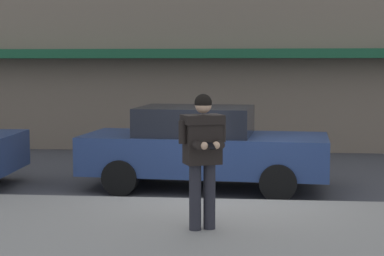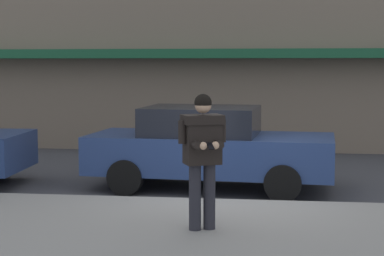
{
  "view_description": "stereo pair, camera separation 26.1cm",
  "coord_description": "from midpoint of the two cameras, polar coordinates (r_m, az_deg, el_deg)",
  "views": [
    {
      "loc": [
        0.48,
        -10.5,
        2.33
      ],
      "look_at": [
        -0.32,
        -2.13,
        1.49
      ],
      "focal_mm": 60.0,
      "sensor_mm": 36.0,
      "label": 1
    },
    {
      "loc": [
        0.74,
        -10.47,
        2.33
      ],
      "look_at": [
        -0.32,
        -2.13,
        1.49
      ],
      "focal_mm": 60.0,
      "sensor_mm": 36.0,
      "label": 2
    }
  ],
  "objects": [
    {
      "name": "curb_paint_line",
      "position": [
        10.8,
        7.42,
        -6.79
      ],
      "size": [
        28.0,
        0.12,
        0.01
      ],
      "primitive_type": "cube",
      "color": "silver",
      "rests_on": "ground"
    },
    {
      "name": "ground_plane",
      "position": [
        10.76,
        2.07,
        -6.81
      ],
      "size": [
        80.0,
        80.0,
        0.0
      ],
      "primitive_type": "plane",
      "color": "#3D3D42"
    },
    {
      "name": "sidewalk",
      "position": [
        7.97,
        8.16,
        -10.82
      ],
      "size": [
        32.0,
        5.3,
        0.14
      ],
      "primitive_type": "cube",
      "color": "gray",
      "rests_on": "ground"
    },
    {
      "name": "parked_sedan_mid",
      "position": [
        11.95,
        0.34,
        -1.69
      ],
      "size": [
        4.63,
        2.19,
        1.54
      ],
      "color": "navy",
      "rests_on": "ground"
    },
    {
      "name": "man_texting_on_phone",
      "position": [
        8.41,
        0.07,
        -1.67
      ],
      "size": [
        0.61,
        0.65,
        1.81
      ],
      "color": "#23232B",
      "rests_on": "sidewalk"
    }
  ]
}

